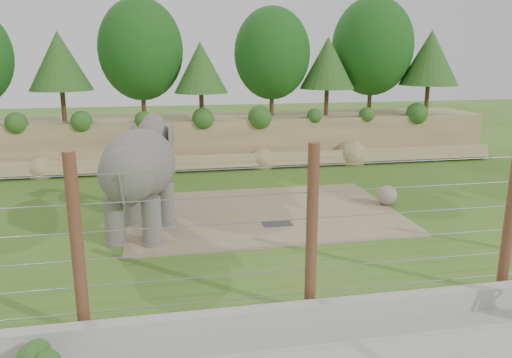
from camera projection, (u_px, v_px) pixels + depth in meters
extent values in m
plane|color=#35661B|center=(268.00, 243.00, 15.89)|extent=(90.00, 90.00, 0.00)
cube|color=#856B4C|center=(218.00, 138.00, 27.97)|extent=(30.00, 4.00, 2.50)
cube|color=#856B4C|center=(224.00, 163.00, 26.00)|extent=(30.00, 1.37, 1.07)
cylinder|color=#3F2B19|center=(64.00, 105.00, 25.51)|extent=(0.24, 0.24, 1.58)
sphere|color=#144C15|center=(60.00, 63.00, 24.99)|extent=(3.60, 3.60, 3.60)
cylinder|color=#3F2B19|center=(143.00, 100.00, 26.69)|extent=(0.24, 0.24, 1.92)
sphere|color=#144C15|center=(141.00, 50.00, 26.05)|extent=(4.40, 4.40, 4.40)
cylinder|color=#3F2B19|center=(202.00, 106.00, 26.17)|extent=(0.24, 0.24, 1.40)
sphere|color=#144C15|center=(201.00, 69.00, 25.70)|extent=(3.20, 3.20, 3.20)
cylinder|color=#3F2B19|center=(272.00, 99.00, 27.81)|extent=(0.24, 0.24, 1.82)
sphere|color=#144C15|center=(272.00, 53.00, 27.21)|extent=(4.16, 4.16, 4.16)
cylinder|color=#3F2B19|center=(326.00, 102.00, 27.83)|extent=(0.24, 0.24, 1.50)
sphere|color=#144C15|center=(328.00, 64.00, 27.34)|extent=(3.44, 3.44, 3.44)
cylinder|color=#3F2B19|center=(370.00, 95.00, 29.28)|extent=(0.24, 0.24, 2.03)
sphere|color=#144C15|center=(372.00, 46.00, 28.61)|extent=(4.64, 4.64, 4.64)
cylinder|color=#3F2B19|center=(427.00, 99.00, 28.74)|extent=(0.24, 0.24, 1.64)
sphere|color=#144C15|center=(430.00, 59.00, 28.20)|extent=(3.76, 3.76, 3.76)
cube|color=#908459|center=(264.00, 213.00, 18.84)|extent=(10.00, 7.00, 0.02)
cube|color=#262628|center=(277.00, 223.00, 17.58)|extent=(1.00, 0.60, 0.03)
sphere|color=gray|center=(387.00, 195.00, 19.74)|extent=(0.78, 0.78, 0.78)
cube|color=#AFAFA4|center=(316.00, 313.00, 11.07)|extent=(26.00, 0.35, 0.50)
cylinder|color=#53271D|center=(77.00, 247.00, 10.19)|extent=(0.26, 0.26, 4.00)
cylinder|color=#53271D|center=(312.00, 231.00, 11.12)|extent=(0.26, 0.26, 4.00)
cylinder|color=#53271D|center=(510.00, 217.00, 12.05)|extent=(0.26, 0.26, 4.00)
cylinder|color=gray|center=(310.00, 292.00, 11.49)|extent=(20.00, 0.02, 0.02)
cylinder|color=gray|center=(311.00, 268.00, 11.34)|extent=(20.00, 0.02, 0.02)
cylinder|color=gray|center=(311.00, 244.00, 11.20)|extent=(20.00, 0.02, 0.02)
cylinder|color=gray|center=(312.00, 218.00, 11.05)|extent=(20.00, 0.02, 0.02)
cylinder|color=gray|center=(313.00, 192.00, 10.90)|extent=(20.00, 0.02, 0.02)
cylinder|color=gray|center=(314.00, 165.00, 10.76)|extent=(20.00, 0.02, 0.02)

